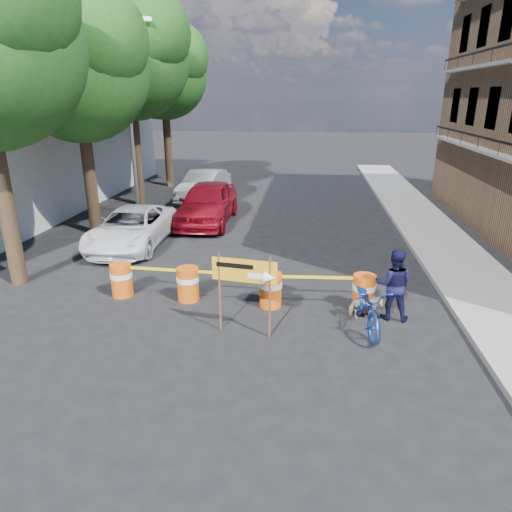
% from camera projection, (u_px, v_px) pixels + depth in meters
% --- Properties ---
extents(ground, '(120.00, 120.00, 0.00)m').
position_uv_depth(ground, '(244.00, 329.00, 10.55)').
color(ground, black).
rests_on(ground, ground).
extents(sidewalk_east, '(2.40, 40.00, 0.15)m').
position_uv_depth(sidewalk_east, '(449.00, 252.00, 15.49)').
color(sidewalk_east, gray).
rests_on(sidewalk_east, ground).
extents(tree_mid_a, '(5.25, 5.00, 8.68)m').
position_uv_depth(tree_mid_a, '(78.00, 68.00, 15.82)').
color(tree_mid_a, '#332316').
rests_on(tree_mid_a, ground).
extents(tree_mid_b, '(5.67, 5.40, 9.62)m').
position_uv_depth(tree_mid_b, '(130.00, 57.00, 20.27)').
color(tree_mid_b, '#332316').
rests_on(tree_mid_b, ground).
extents(tree_far, '(5.04, 4.80, 8.84)m').
position_uv_depth(tree_far, '(164.00, 74.00, 25.12)').
color(tree_far, '#332316').
rests_on(tree_far, ground).
extents(streetlamp, '(1.25, 0.18, 8.00)m').
position_uv_depth(streetlamp, '(131.00, 114.00, 18.62)').
color(streetlamp, gray).
rests_on(streetlamp, ground).
extents(barrel_far_left, '(0.58, 0.58, 0.90)m').
position_uv_depth(barrel_far_left, '(122.00, 279.00, 12.15)').
color(barrel_far_left, '#DC3E0C').
rests_on(barrel_far_left, ground).
extents(barrel_mid_left, '(0.58, 0.58, 0.90)m').
position_uv_depth(barrel_mid_left, '(188.00, 283.00, 11.89)').
color(barrel_mid_left, '#DC3E0C').
rests_on(barrel_mid_left, ground).
extents(barrel_mid_right, '(0.58, 0.58, 0.90)m').
position_uv_depth(barrel_mid_right, '(271.00, 289.00, 11.53)').
color(barrel_mid_right, '#DC3E0C').
rests_on(barrel_mid_right, ground).
extents(barrel_far_right, '(0.58, 0.58, 0.90)m').
position_uv_depth(barrel_far_right, '(364.00, 291.00, 11.41)').
color(barrel_far_right, '#DC3E0C').
rests_on(barrel_far_right, ground).
extents(detour_sign, '(1.45, 0.39, 1.89)m').
position_uv_depth(detour_sign, '(253.00, 278.00, 9.85)').
color(detour_sign, '#592D19').
rests_on(detour_sign, ground).
extents(pedestrian, '(0.93, 0.78, 1.75)m').
position_uv_depth(pedestrian, '(393.00, 285.00, 10.78)').
color(pedestrian, black).
rests_on(pedestrian, ground).
extents(bicycle, '(0.90, 1.22, 2.16)m').
position_uv_depth(bicycle, '(368.00, 285.00, 10.24)').
color(bicycle, '#133FA0').
rests_on(bicycle, ground).
extents(dog, '(0.76, 0.36, 0.63)m').
position_uv_depth(dog, '(365.00, 307.00, 10.90)').
color(dog, tan).
rests_on(dog, ground).
extents(suv_white, '(2.26, 4.84, 1.34)m').
position_uv_depth(suv_white, '(132.00, 228.00, 16.14)').
color(suv_white, white).
rests_on(suv_white, ground).
extents(sedan_red, '(2.04, 5.06, 1.72)m').
position_uv_depth(sedan_red, '(207.00, 203.00, 19.03)').
color(sedan_red, maroon).
rests_on(sedan_red, ground).
extents(sedan_silver, '(2.13, 4.69, 1.49)m').
position_uv_depth(sedan_silver, '(204.00, 185.00, 23.38)').
color(sedan_silver, '#B6B7BE').
rests_on(sedan_silver, ground).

